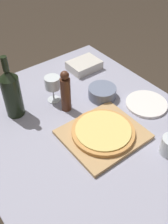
{
  "coord_description": "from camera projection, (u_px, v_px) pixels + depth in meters",
  "views": [
    {
      "loc": [
        -0.53,
        -0.65,
        1.62
      ],
      "look_at": [
        0.01,
        0.05,
        0.82
      ],
      "focal_mm": 42.0,
      "sensor_mm": 36.0,
      "label": 1
    }
  ],
  "objects": [
    {
      "name": "ground_plane",
      "position": [
        87.0,
        210.0,
        1.71
      ],
      "size": [
        12.0,
        12.0,
        0.0
      ],
      "primitive_type": "plane",
      "color": "#382D23"
    },
    {
      "name": "dining_table",
      "position": [
        88.0,
        143.0,
        1.27
      ],
      "size": [
        0.99,
        1.25,
        0.76
      ],
      "color": "#9393A8",
      "rests_on": "ground_plane"
    },
    {
      "name": "cutting_board",
      "position": [
        103.0,
        134.0,
        1.16
      ],
      "size": [
        0.34,
        0.3,
        0.02
      ],
      "color": "tan",
      "rests_on": "dining_table"
    },
    {
      "name": "pizza",
      "position": [
        103.0,
        131.0,
        1.15
      ],
      "size": [
        0.28,
        0.28,
        0.02
      ],
      "color": "#C68947",
      "rests_on": "cutting_board"
    },
    {
      "name": "wine_bottle",
      "position": [
        12.0,
        93.0,
        1.19
      ],
      "size": [
        0.09,
        0.09,
        0.31
      ],
      "color": "black",
      "rests_on": "dining_table"
    },
    {
      "name": "pepper_mill",
      "position": [
        66.0,
        92.0,
        1.23
      ],
      "size": [
        0.05,
        0.05,
        0.22
      ],
      "color": "#4C2819",
      "rests_on": "dining_table"
    },
    {
      "name": "wine_glass",
      "position": [
        52.0,
        84.0,
        1.28
      ],
      "size": [
        0.08,
        0.08,
        0.14
      ],
      "color": "silver",
      "rests_on": "dining_table"
    },
    {
      "name": "small_bowl",
      "position": [
        102.0,
        92.0,
        1.35
      ],
      "size": [
        0.14,
        0.14,
        0.06
      ],
      "color": "slate",
      "rests_on": "dining_table"
    },
    {
      "name": "dinner_plate",
      "position": [
        146.0,
        104.0,
        1.32
      ],
      "size": [
        0.21,
        0.21,
        0.01
      ],
      "color": "white",
      "rests_on": "dining_table"
    },
    {
      "name": "food_container",
      "position": [
        84.0,
        65.0,
        1.55
      ],
      "size": [
        0.18,
        0.14,
        0.05
      ],
      "color": "beige",
      "rests_on": "dining_table"
    }
  ]
}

